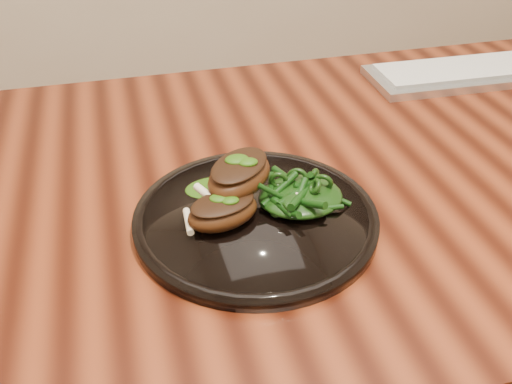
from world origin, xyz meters
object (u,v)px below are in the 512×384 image
(greens_heap, at_px, (301,192))
(keyboard, at_px, (486,70))
(plate, at_px, (256,218))
(lamb_chop_front, at_px, (222,210))
(desk, at_px, (336,208))

(greens_heap, xyz_separation_m, keyboard, (0.49, 0.34, -0.03))
(keyboard, bearing_deg, plate, -148.03)
(plate, height_order, lamb_chop_front, lamb_chop_front)
(greens_heap, bearing_deg, desk, 46.73)
(lamb_chop_front, bearing_deg, greens_heap, 8.91)
(lamb_chop_front, relative_size, keyboard, 0.22)
(plate, relative_size, keyboard, 0.66)
(desk, relative_size, greens_heap, 14.80)
(plate, bearing_deg, keyboard, 31.97)
(plate, xyz_separation_m, keyboard, (0.55, 0.34, 0.00))
(desk, xyz_separation_m, plate, (-0.16, -0.11, 0.09))
(lamb_chop_front, height_order, keyboard, lamb_chop_front)
(desk, bearing_deg, greens_heap, -133.27)
(desk, bearing_deg, keyboard, 30.76)
(plate, height_order, greens_heap, greens_heap)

